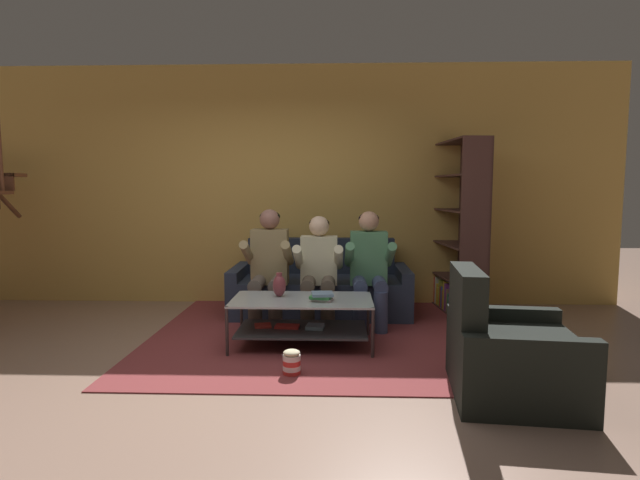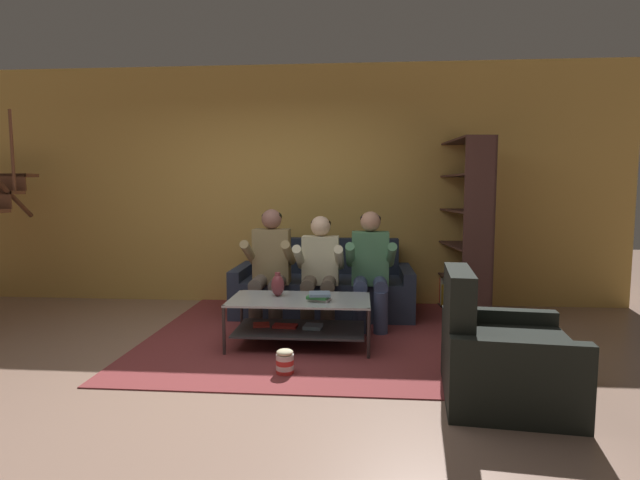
{
  "view_description": "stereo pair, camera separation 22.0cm",
  "coord_description": "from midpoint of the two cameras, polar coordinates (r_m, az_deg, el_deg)",
  "views": [
    {
      "loc": [
        0.78,
        -3.7,
        1.41
      ],
      "look_at": [
        0.61,
        1.12,
        0.92
      ],
      "focal_mm": 28.0,
      "sensor_mm": 36.0,
      "label": 1
    },
    {
      "loc": [
        1.0,
        -3.69,
        1.41
      ],
      "look_at": [
        0.61,
        1.12,
        0.92
      ],
      "focal_mm": 28.0,
      "sensor_mm": 36.0,
      "label": 2
    }
  ],
  "objects": [
    {
      "name": "book_stack",
      "position": [
        4.39,
        1.35,
        -6.46
      ],
      "size": [
        0.22,
        0.21,
        0.08
      ],
      "color": "silver",
      "rests_on": "coffee_table"
    },
    {
      "name": "vase",
      "position": [
        4.59,
        -3.48,
        -5.16
      ],
      "size": [
        0.12,
        0.12,
        0.22
      ],
      "color": "brown",
      "rests_on": "coffee_table"
    },
    {
      "name": "ground",
      "position": [
        4.06,
        -8.61,
        -14.59
      ],
      "size": [
        16.8,
        16.8,
        0.0
      ],
      "primitive_type": "plane",
      "color": "#977665"
    },
    {
      "name": "popcorn_tub",
      "position": [
        3.92,
        -2.38,
        -13.75
      ],
      "size": [
        0.14,
        0.14,
        0.2
      ],
      "color": "red",
      "rests_on": "ground"
    },
    {
      "name": "couch",
      "position": [
        5.71,
        1.51,
        -5.62
      ],
      "size": [
        1.98,
        0.88,
        0.83
      ],
      "color": "#2A3348",
      "rests_on": "ground"
    },
    {
      "name": "person_seated_left",
      "position": [
        5.19,
        -4.52,
        -2.61
      ],
      "size": [
        0.5,
        0.58,
        1.2
      ],
      "color": "#60544B",
      "rests_on": "ground"
    },
    {
      "name": "area_rug",
      "position": [
        5.06,
        0.34,
        -10.28
      ],
      "size": [
        3.05,
        3.16,
        0.01
      ],
      "color": "brown",
      "rests_on": "ground"
    },
    {
      "name": "armchair",
      "position": [
        3.67,
        21.62,
        -12.49
      ],
      "size": [
        0.9,
        0.97,
        0.88
      ],
      "color": "black",
      "rests_on": "ground"
    },
    {
      "name": "bookshelf",
      "position": [
        5.87,
        17.4,
        -1.24
      ],
      "size": [
        0.42,
        1.03,
        1.95
      ],
      "color": "#4B2E29",
      "rests_on": "ground"
    },
    {
      "name": "person_seated_middle",
      "position": [
        5.13,
        1.2,
        -3.06
      ],
      "size": [
        0.5,
        0.58,
        1.13
      ],
      "color": "brown",
      "rests_on": "ground"
    },
    {
      "name": "coffee_table",
      "position": [
        4.53,
        -0.96,
        -8.5
      ],
      "size": [
        1.25,
        0.66,
        0.43
      ],
      "color": "#B2BDC1",
      "rests_on": "ground"
    },
    {
      "name": "person_seated_right",
      "position": [
        5.13,
        6.99,
        -2.84
      ],
      "size": [
        0.5,
        0.58,
        1.18
      ],
      "color": "#3B476A",
      "rests_on": "ground"
    },
    {
      "name": "back_partition",
      "position": [
        6.22,
        -3.61,
        6.19
      ],
      "size": [
        8.4,
        0.12,
        2.9
      ],
      "primitive_type": "cube",
      "color": "gold",
      "rests_on": "ground"
    }
  ]
}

